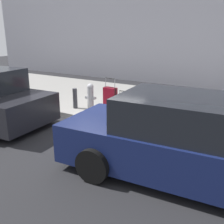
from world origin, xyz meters
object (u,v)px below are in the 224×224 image
Objects in this scene: suitcase_navy_2 at (169,112)px; parked_car_navy_0 at (188,142)px; suitcase_teal_1 at (188,114)px; suitcase_olive_5 at (124,106)px; bollard_post at (75,98)px; suitcase_maroon_6 at (110,100)px; suitcase_red_0 at (206,119)px; suitcase_black_4 at (137,109)px; fire_hydrant at (90,96)px; suitcase_silver_3 at (154,110)px.

parked_car_navy_0 is (-1.14, 2.32, 0.24)m from suitcase_navy_2.
parked_car_navy_0 reaches higher than suitcase_teal_1.
suitcase_olive_5 is (1.95, -0.04, -0.08)m from suitcase_teal_1.
suitcase_maroon_6 is at bearing -169.29° from bollard_post.
suitcase_teal_1 is at bearing 3.99° from suitcase_red_0.
suitcase_maroon_6 reaches higher than suitcase_red_0.
bollard_post is (1.70, 0.21, 0.06)m from suitcase_olive_5.
suitcase_red_0 is at bearing 179.65° from suitcase_maroon_6.
suitcase_maroon_6 is (2.45, -0.05, 0.04)m from suitcase_teal_1.
suitcase_navy_2 is at bearing -177.61° from bollard_post.
suitcase_black_4 is at bearing 167.31° from suitcase_olive_5.
parked_car_navy_0 is (-3.09, 2.42, 0.19)m from suitcase_maroon_6.
suitcase_teal_1 is at bearing -179.49° from fire_hydrant.
suitcase_teal_1 is at bearing -176.96° from suitcase_black_4.
suitcase_navy_2 is (0.97, 0.08, 0.07)m from suitcase_red_0.
suitcase_maroon_6 is 1.23m from bollard_post.
suitcase_teal_1 is 0.97m from suitcase_silver_3.
suitcase_navy_2 is at bearing 5.32° from suitcase_teal_1.
suitcase_silver_3 is 0.49m from suitcase_black_4.
fire_hydrant is at bearing -1.66° from suitcase_black_4.
suitcase_teal_1 is 1.41× the size of bollard_post.
suitcase_maroon_6 reaches higher than suitcase_olive_5.
suitcase_teal_1 is at bearing -179.63° from suitcase_silver_3.
suitcase_black_4 is 0.97× the size of bollard_post.
suitcase_olive_5 is (2.42, -0.00, -0.01)m from suitcase_red_0.
fire_hydrant reaches higher than bollard_post.
parked_car_navy_0 is at bearing 148.33° from fire_hydrant.
suitcase_navy_2 is 1.46m from suitcase_olive_5.
suitcase_teal_1 is 1.44× the size of suitcase_silver_3.
suitcase_teal_1 reaches higher than fire_hydrant.
suitcase_navy_2 is at bearing 176.78° from suitcase_olive_5.
suitcase_navy_2 is at bearing 4.67° from suitcase_red_0.
bollard_post is at bearing 3.66° from suitcase_silver_3.
suitcase_maroon_6 is at bearing -173.52° from fire_hydrant.
bollard_post is (1.21, 0.23, -0.06)m from suitcase_maroon_6.
suitcase_teal_1 is at bearing -174.68° from suitcase_navy_2.
suitcase_olive_5 is 0.51m from suitcase_maroon_6.
fire_hydrant is 4.45m from parked_car_navy_0.
suitcase_maroon_6 reaches higher than suitcase_navy_2.
bollard_post is at bearing 7.15° from suitcase_olive_5.
suitcase_red_0 is 2.92m from suitcase_maroon_6.
bollard_post is at bearing -26.94° from parked_car_navy_0.
parked_car_navy_0 is at bearing 94.13° from suitcase_red_0.
suitcase_navy_2 is 2.65m from fire_hydrant.
suitcase_silver_3 is (1.44, 0.04, 0.01)m from suitcase_red_0.
suitcase_olive_5 is (0.99, -0.04, -0.02)m from suitcase_silver_3.
suitcase_black_4 is (1.45, 0.08, -0.06)m from suitcase_teal_1.
suitcase_maroon_6 reaches higher than fire_hydrant.
suitcase_black_4 is at bearing 3.04° from suitcase_teal_1.
suitcase_navy_2 is 0.47m from suitcase_silver_3.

